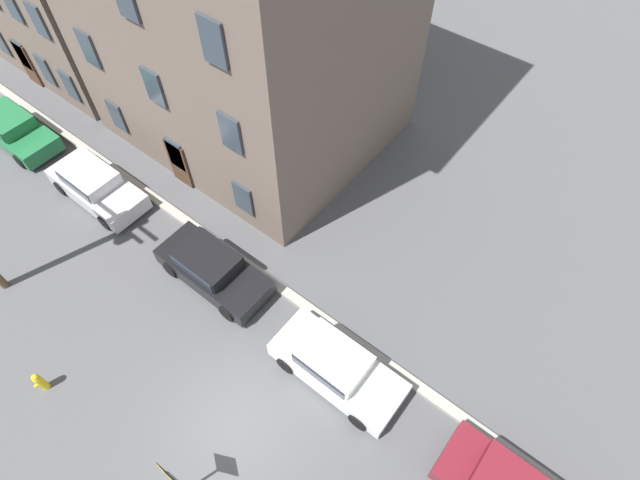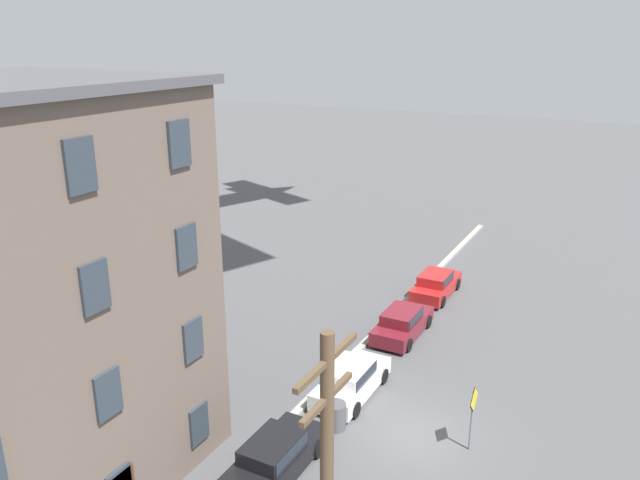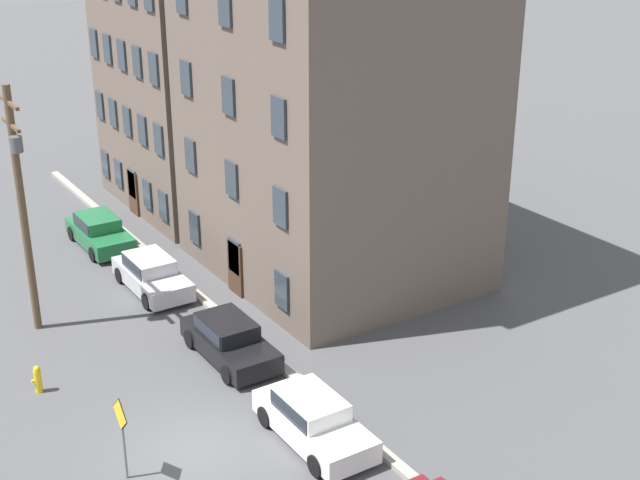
# 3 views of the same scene
# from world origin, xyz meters

# --- Properties ---
(ground_plane) EXTENTS (200.00, 200.00, 0.00)m
(ground_plane) POSITION_xyz_m (0.00, 0.00, 0.00)
(ground_plane) COLOR #4C4C4F
(kerb_strip) EXTENTS (56.00, 0.36, 0.16)m
(kerb_strip) POSITION_xyz_m (0.00, 4.50, 0.08)
(kerb_strip) COLOR #9E998E
(kerb_strip) RESTS_ON ground_plane
(apartment_corner) EXTENTS (9.94, 10.72, 12.93)m
(apartment_corner) POSITION_xyz_m (-19.60, 11.10, 6.48)
(apartment_corner) COLOR #66564C
(apartment_corner) RESTS_ON ground_plane
(apartment_midblock) EXTENTS (11.61, 9.70, 13.24)m
(apartment_midblock) POSITION_xyz_m (-8.77, 10.59, 6.63)
(apartment_midblock) COLOR #66564C
(apartment_midblock) RESTS_ON ground_plane
(car_green) EXTENTS (4.40, 1.92, 1.43)m
(car_green) POSITION_xyz_m (-16.51, 3.06, 0.75)
(car_green) COLOR #1E6638
(car_green) RESTS_ON ground_plane
(car_silver) EXTENTS (4.40, 1.92, 1.43)m
(car_silver) POSITION_xyz_m (-10.90, 3.23, 0.75)
(car_silver) COLOR #B7B7BC
(car_silver) RESTS_ON ground_plane
(car_black) EXTENTS (4.40, 1.92, 1.43)m
(car_black) POSITION_xyz_m (-4.32, 3.36, 0.75)
(car_black) COLOR black
(car_black) RESTS_ON ground_plane
(car_white) EXTENTS (4.40, 1.92, 1.43)m
(car_white) POSITION_xyz_m (1.40, 3.21, 0.75)
(car_white) COLOR silver
(car_white) RESTS_ON ground_plane
(caution_sign) EXTENTS (1.02, 0.08, 2.61)m
(caution_sign) POSITION_xyz_m (0.16, -2.19, 1.75)
(caution_sign) COLOR slate
(caution_sign) RESTS_ON ground_plane
(utility_pole) EXTENTS (2.40, 0.44, 9.18)m
(utility_pole) POSITION_xyz_m (-10.10, -1.65, 5.16)
(utility_pole) COLOR brown
(utility_pole) RESTS_ON ground_plane
(fire_hydrant) EXTENTS (0.24, 0.34, 0.96)m
(fire_hydrant) POSITION_xyz_m (-5.67, -2.93, 0.48)
(fire_hydrant) COLOR yellow
(fire_hydrant) RESTS_ON ground_plane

